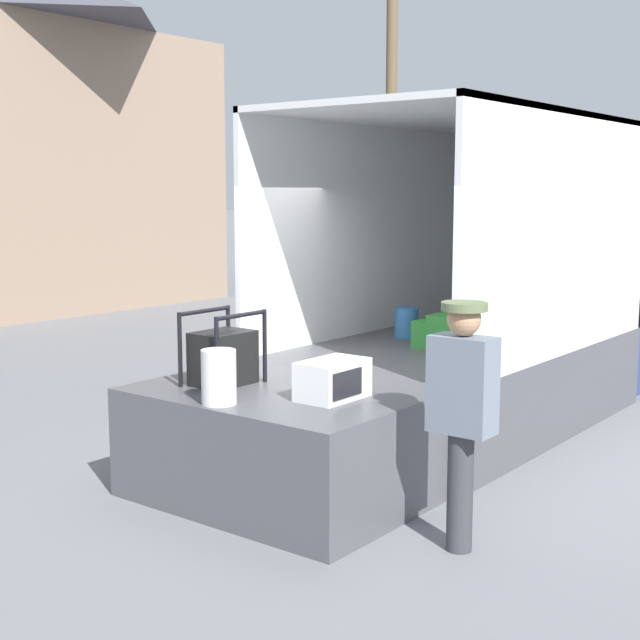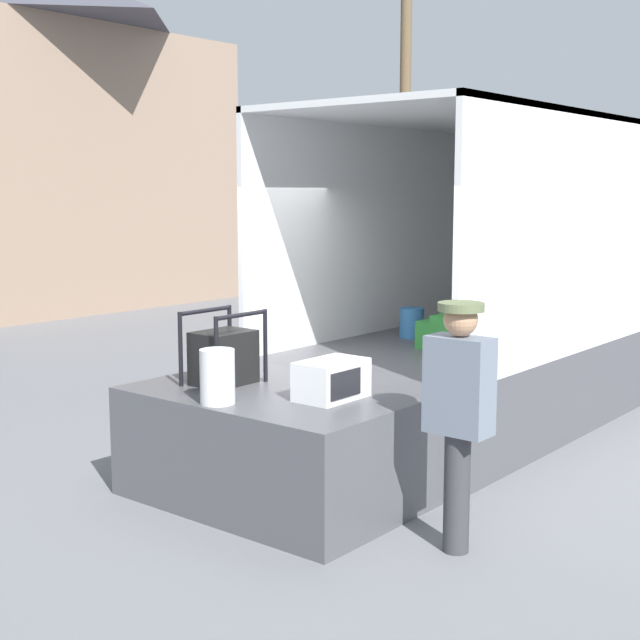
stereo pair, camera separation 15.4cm
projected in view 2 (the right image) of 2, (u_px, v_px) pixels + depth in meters
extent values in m
plane|color=slate|center=(337.00, 474.00, 7.83)|extent=(160.00, 160.00, 0.00)
cube|color=navy|center=(591.00, 296.00, 11.90)|extent=(2.37, 2.17, 2.14)
cube|color=#4C4C51|center=(463.00, 384.00, 9.42)|extent=(4.32, 2.36, 0.89)
cube|color=white|center=(376.00, 228.00, 9.91)|extent=(4.32, 0.06, 2.34)
cube|color=white|center=(573.00, 234.00, 8.47)|extent=(4.32, 0.06, 2.34)
cube|color=white|center=(555.00, 225.00, 10.82)|extent=(0.06, 2.36, 2.34)
cube|color=white|center=(469.00, 118.00, 9.02)|extent=(4.32, 2.36, 0.06)
cylinder|color=#3370B2|center=(412.00, 323.00, 9.61)|extent=(0.26, 0.26, 0.33)
cube|color=#2D7F33|center=(440.00, 334.00, 9.00)|extent=(0.44, 0.32, 0.28)
cube|color=#2D7F33|center=(455.00, 332.00, 8.87)|extent=(0.44, 0.32, 0.36)
cube|color=#2D7F33|center=(570.00, 316.00, 10.12)|extent=(0.44, 0.32, 0.34)
cube|color=#4C4C51|center=(277.00, 444.00, 7.16)|extent=(1.57, 2.24, 0.89)
cube|color=white|center=(331.00, 380.00, 6.78)|extent=(0.55, 0.35, 0.30)
cube|color=black|center=(346.00, 384.00, 6.62)|extent=(0.35, 0.01, 0.20)
cube|color=black|center=(224.00, 358.00, 7.30)|extent=(0.48, 0.36, 0.44)
cylinder|color=slate|center=(240.00, 352.00, 7.44)|extent=(0.18, 0.20, 0.20)
cylinder|color=black|center=(216.00, 355.00, 6.94)|extent=(0.04, 0.04, 0.61)
cylinder|color=black|center=(265.00, 346.00, 7.37)|extent=(0.04, 0.04, 0.61)
cylinder|color=black|center=(181.00, 349.00, 7.20)|extent=(0.04, 0.04, 0.61)
cylinder|color=black|center=(230.00, 340.00, 7.63)|extent=(0.04, 0.04, 0.61)
cylinder|color=black|center=(241.00, 315.00, 7.12)|extent=(0.56, 0.04, 0.04)
cylinder|color=black|center=(205.00, 311.00, 7.38)|extent=(0.56, 0.04, 0.04)
cylinder|color=silver|center=(217.00, 377.00, 6.62)|extent=(0.26, 0.26, 0.41)
cylinder|color=#38383D|center=(457.00, 493.00, 6.09)|extent=(0.18, 0.18, 0.84)
cube|color=slate|center=(459.00, 385.00, 5.98)|extent=(0.24, 0.44, 0.66)
sphere|color=tan|center=(461.00, 320.00, 5.92)|extent=(0.23, 0.23, 0.23)
cylinder|color=#606B47|center=(461.00, 307.00, 5.91)|extent=(0.31, 0.31, 0.06)
cube|color=gray|center=(2.00, 172.00, 19.83)|extent=(7.82, 7.08, 5.76)
cylinder|color=brown|center=(405.00, 126.00, 22.32)|extent=(0.28, 0.28, 8.19)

